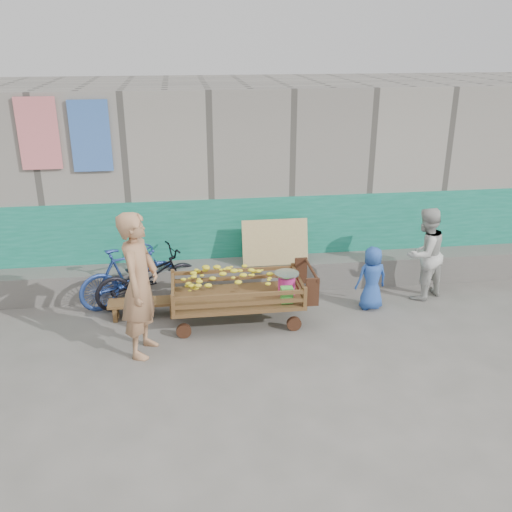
{
  "coord_description": "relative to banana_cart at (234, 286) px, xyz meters",
  "views": [
    {
      "loc": [
        -1.09,
        -5.76,
        3.77
      ],
      "look_at": [
        -0.13,
        1.2,
        1.0
      ],
      "focal_mm": 40.0,
      "sensor_mm": 36.0,
      "label": 1
    }
  ],
  "objects": [
    {
      "name": "woman",
      "position": [
        2.88,
        0.45,
        0.14
      ],
      "size": [
        0.85,
        0.79,
        1.41
      ],
      "primitive_type": "imported",
      "rotation": [
        0.0,
        0.0,
        3.62
      ],
      "color": "beige",
      "rests_on": "ground"
    },
    {
      "name": "vendor_man",
      "position": [
        -1.2,
        -0.6,
        0.36
      ],
      "size": [
        0.61,
        0.77,
        1.84
      ],
      "primitive_type": "imported",
      "rotation": [
        0.0,
        0.0,
        1.3
      ],
      "color": "#A57652",
      "rests_on": "ground"
    },
    {
      "name": "bicycle_dark",
      "position": [
        -1.2,
        0.8,
        -0.15
      ],
      "size": [
        1.66,
        1.11,
        0.83
      ],
      "primitive_type": "imported",
      "rotation": [
        0.0,
        0.0,
        1.97
      ],
      "color": "black",
      "rests_on": "ground"
    },
    {
      "name": "building_wall",
      "position": [
        0.42,
        2.8,
        0.91
      ],
      "size": [
        12.0,
        3.5,
        3.0
      ],
      "color": "gray",
      "rests_on": "ground"
    },
    {
      "name": "banana_cart",
      "position": [
        0.0,
        0.0,
        0.0
      ],
      "size": [
        1.94,
        0.89,
        0.83
      ],
      "color": "#533516",
      "rests_on": "ground"
    },
    {
      "name": "bench",
      "position": [
        -1.25,
        0.36,
        -0.38
      ],
      "size": [
        0.98,
        0.29,
        0.25
      ],
      "color": "#533516",
      "rests_on": "ground"
    },
    {
      "name": "ground",
      "position": [
        0.42,
        -1.25,
        -0.56
      ],
      "size": [
        80.0,
        80.0,
        0.0
      ],
      "primitive_type": "plane",
      "color": "#585650",
      "rests_on": "ground"
    },
    {
      "name": "child",
      "position": [
        2.0,
        0.19,
        -0.09
      ],
      "size": [
        0.5,
        0.36,
        0.94
      ],
      "primitive_type": "imported",
      "rotation": [
        0.0,
        0.0,
        3.28
      ],
      "color": "#2750A8",
      "rests_on": "ground"
    },
    {
      "name": "bicycle_blue",
      "position": [
        -1.46,
        0.8,
        -0.11
      ],
      "size": [
        1.55,
        0.99,
        0.91
      ],
      "primitive_type": "imported",
      "rotation": [
        0.0,
        0.0,
        1.98
      ],
      "color": "#274291",
      "rests_on": "ground"
    }
  ]
}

